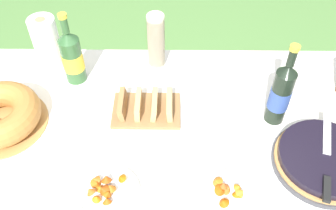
{
  "coord_description": "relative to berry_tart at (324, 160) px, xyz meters",
  "views": [
    {
      "loc": [
        0.04,
        -0.86,
        1.8
      ],
      "look_at": [
        0.03,
        0.09,
        0.78
      ],
      "focal_mm": 40.0,
      "sensor_mm": 36.0,
      "label": 1
    }
  ],
  "objects": [
    {
      "name": "garden_table",
      "position": [
        -0.56,
        0.13,
        -0.09
      ],
      "size": [
        1.87,
        0.98,
        0.71
      ],
      "color": "brown",
      "rests_on": "ground_plane"
    },
    {
      "name": "tablecloth",
      "position": [
        -0.56,
        0.13,
        -0.04
      ],
      "size": [
        1.88,
        0.99,
        0.1
      ],
      "color": "white",
      "rests_on": "garden_table"
    },
    {
      "name": "berry_tart",
      "position": [
        0.0,
        0.0,
        0.0
      ],
      "size": [
        0.34,
        0.34,
        0.06
      ],
      "color": "#38383D",
      "rests_on": "tablecloth"
    },
    {
      "name": "serving_knife",
      "position": [
        -0.01,
        -0.03,
        0.04
      ],
      "size": [
        0.13,
        0.37,
        0.01
      ],
      "rotation": [
        0.0,
        0.0,
        1.29
      ],
      "color": "silver",
      "rests_on": "berry_tart"
    },
    {
      "name": "cup_stack",
      "position": [
        -0.58,
        0.52,
        0.1
      ],
      "size": [
        0.07,
        0.07,
        0.25
      ],
      "color": "beige",
      "rests_on": "tablecloth"
    },
    {
      "name": "cider_bottle_green",
      "position": [
        -0.92,
        0.43,
        0.09
      ],
      "size": [
        0.09,
        0.09,
        0.32
      ],
      "color": "#2D562D",
      "rests_on": "tablecloth"
    },
    {
      "name": "juice_bottle_red",
      "position": [
        -0.13,
        0.21,
        0.11
      ],
      "size": [
        0.08,
        0.08,
        0.35
      ],
      "color": "black",
      "rests_on": "tablecloth"
    },
    {
      "name": "snack_plate_near",
      "position": [
        -0.34,
        -0.12,
        -0.01
      ],
      "size": [
        0.19,
        0.19,
        0.06
      ],
      "color": "white",
      "rests_on": "tablecloth"
    },
    {
      "name": "snack_plate_left",
      "position": [
        -0.72,
        -0.12,
        -0.01
      ],
      "size": [
        0.21,
        0.21,
        0.06
      ],
      "color": "white",
      "rests_on": "tablecloth"
    },
    {
      "name": "paper_towel_roll",
      "position": [
        -1.04,
        0.51,
        0.09
      ],
      "size": [
        0.11,
        0.11,
        0.24
      ],
      "color": "white",
      "rests_on": "tablecloth"
    },
    {
      "name": "bread_board",
      "position": [
        -0.61,
        0.24,
        -0.0
      ],
      "size": [
        0.26,
        0.18,
        0.07
      ],
      "color": "olive",
      "rests_on": "tablecloth"
    }
  ]
}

